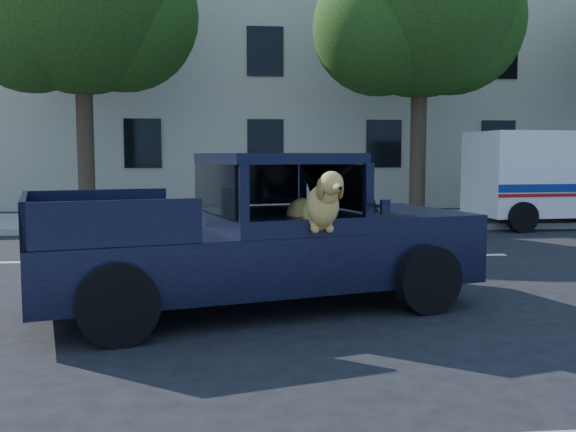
% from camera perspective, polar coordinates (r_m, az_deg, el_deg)
% --- Properties ---
extents(ground, '(120.00, 120.00, 0.00)m').
position_cam_1_polar(ground, '(8.07, -3.12, -7.79)').
color(ground, black).
rests_on(ground, ground).
extents(far_sidewalk, '(60.00, 4.00, 0.15)m').
position_cam_1_polar(far_sidewalk, '(17.15, -4.44, -0.44)').
color(far_sidewalk, gray).
rests_on(far_sidewalk, ground).
extents(lane_stripes, '(21.60, 0.14, 0.01)m').
position_cam_1_polar(lane_stripes, '(11.64, 6.06, -3.65)').
color(lane_stripes, silver).
rests_on(lane_stripes, ground).
extents(street_tree_left, '(6.00, 5.20, 8.60)m').
position_cam_1_polar(street_tree_left, '(18.26, -17.78, 17.47)').
color(street_tree_left, '#332619').
rests_on(street_tree_left, ground).
extents(street_tree_mid, '(6.00, 5.20, 8.60)m').
position_cam_1_polar(street_tree_mid, '(18.67, 11.78, 17.34)').
color(street_tree_mid, '#332619').
rests_on(street_tree_mid, ground).
extents(building_main, '(26.00, 6.00, 9.00)m').
position_cam_1_polar(building_main, '(24.72, 2.25, 11.68)').
color(building_main, '#BDB79C').
rests_on(building_main, ground).
extents(pickup_truck, '(5.58, 3.40, 1.87)m').
position_cam_1_polar(pickup_truck, '(7.75, -3.39, -3.58)').
color(pickup_truck, black).
rests_on(pickup_truck, ground).
extents(mail_truck, '(4.56, 2.56, 2.41)m').
position_cam_1_polar(mail_truck, '(17.72, 22.61, 2.52)').
color(mail_truck, silver).
rests_on(mail_truck, ground).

